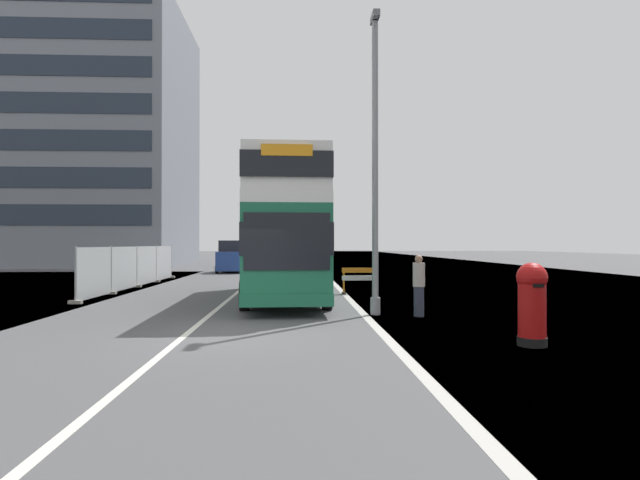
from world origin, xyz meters
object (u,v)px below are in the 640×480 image
double_decker_bus (285,229)px  lamppost_foreground (375,172)px  car_receding_mid (238,256)px  car_oncoming_near (232,258)px  roadworks_barrier (360,278)px  pedestrian_at_kerb (419,286)px  red_pillar_postbox (532,300)px

double_decker_bus → lamppost_foreground: (2.73, -4.40, 1.56)m
double_decker_bus → lamppost_foreground: size_ratio=1.23×
double_decker_bus → car_receding_mid: double_decker_bus is taller
double_decker_bus → car_oncoming_near: bearing=103.0°
lamppost_foreground → car_receding_mid: lamppost_foreground is taller
double_decker_bus → car_receding_mid: size_ratio=2.37×
lamppost_foreground → car_oncoming_near: size_ratio=2.19×
lamppost_foreground → roadworks_barrier: (0.33, 6.22, -3.53)m
double_decker_bus → car_oncoming_near: (-4.24, 18.35, -1.54)m
roadworks_barrier → pedestrian_at_kerb: (0.85, -6.69, 0.22)m
roadworks_barrier → pedestrian_at_kerb: size_ratio=0.86×
red_pillar_postbox → pedestrian_at_kerb: bearing=106.7°
red_pillar_postbox → roadworks_barrier: red_pillar_postbox is taller
red_pillar_postbox → car_oncoming_near: (-9.44, 27.50, 0.15)m
car_oncoming_near → car_receding_mid: bearing=93.7°
car_oncoming_near → roadworks_barrier: bearing=-66.2°
lamppost_foreground → red_pillar_postbox: 6.27m
red_pillar_postbox → double_decker_bus: bearing=119.6°
car_receding_mid → pedestrian_at_kerb: car_receding_mid is taller
lamppost_foreground → car_oncoming_near: 24.00m
car_oncoming_near → car_receding_mid: (-0.55, 8.46, -0.09)m
car_oncoming_near → car_receding_mid: 8.47m
pedestrian_at_kerb → roadworks_barrier: bearing=97.3°
double_decker_bus → pedestrian_at_kerb: size_ratio=6.18×
roadworks_barrier → car_receding_mid: 26.19m
red_pillar_postbox → roadworks_barrier: (-2.14, 10.97, -0.27)m
double_decker_bus → car_oncoming_near: 18.90m
roadworks_barrier → lamppost_foreground: bearing=-93.0°
lamppost_foreground → roadworks_barrier: size_ratio=5.89×
double_decker_bus → roadworks_barrier: (3.06, 1.82, -1.97)m
lamppost_foreground → car_receding_mid: 32.26m
double_decker_bus → red_pillar_postbox: double_decker_bus is taller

